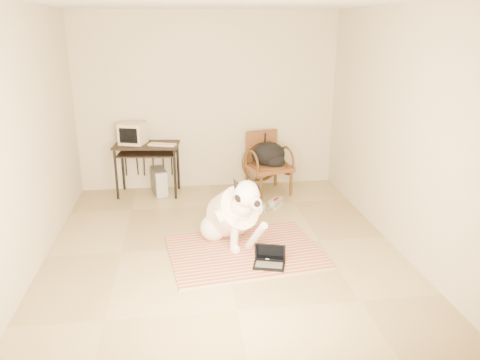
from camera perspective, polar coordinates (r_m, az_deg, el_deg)
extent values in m
plane|color=tan|center=(5.56, -2.09, -8.08)|extent=(4.50, 4.50, 0.00)
plane|color=silver|center=(4.99, -2.47, 20.94)|extent=(4.50, 4.50, 0.00)
plane|color=beige|center=(7.31, -3.94, 9.44)|extent=(4.50, 0.00, 4.50)
plane|color=beige|center=(2.97, 1.81, -3.84)|extent=(4.50, 0.00, 4.50)
plane|color=beige|center=(5.32, -24.33, 4.52)|extent=(0.00, 4.50, 4.50)
plane|color=beige|center=(5.65, 18.50, 5.92)|extent=(0.00, 4.50, 4.50)
cube|color=red|center=(4.99, 2.22, -11.26)|extent=(1.71, 0.48, 0.02)
cube|color=#2D6538|center=(5.20, 1.37, -9.90)|extent=(1.71, 0.48, 0.02)
cube|color=#573774|center=(5.42, 0.59, -8.66)|extent=(1.71, 0.48, 0.02)
cube|color=#BE8D3C|center=(5.65, -0.13, -7.51)|extent=(1.71, 0.48, 0.02)
cube|color=#C4A995|center=(5.88, -0.78, -6.45)|extent=(1.71, 0.48, 0.02)
sphere|color=white|center=(5.65, -3.26, -5.82)|extent=(0.32, 0.32, 0.32)
sphere|color=white|center=(5.79, -0.51, -5.20)|extent=(0.32, 0.32, 0.32)
ellipsoid|color=white|center=(5.70, -1.81, -5.32)|extent=(0.40, 0.36, 0.33)
ellipsoid|color=white|center=(5.46, -0.87, -3.91)|extent=(0.65, 0.83, 0.70)
cylinder|color=white|center=(5.47, -0.93, -3.87)|extent=(0.68, 0.76, 0.64)
sphere|color=white|center=(5.23, 0.23, -3.08)|extent=(0.27, 0.27, 0.27)
sphere|color=white|center=(5.09, 0.82, -1.69)|extent=(0.30, 0.30, 0.30)
ellipsoid|color=black|center=(5.10, 1.25, -1.39)|extent=(0.23, 0.26, 0.22)
cylinder|color=white|center=(5.00, 1.57, -2.61)|extent=(0.17, 0.19, 0.12)
sphere|color=black|center=(4.93, 2.08, -2.91)|extent=(0.07, 0.07, 0.07)
cone|color=black|center=(5.06, -0.49, -0.42)|extent=(0.17, 0.17, 0.18)
cone|color=black|center=(5.15, 1.38, -0.07)|extent=(0.15, 0.18, 0.18)
torus|color=silver|center=(5.20, 0.34, -2.62)|extent=(0.29, 0.23, 0.24)
cylinder|color=white|center=(5.30, -0.68, -6.58)|extent=(0.13, 0.16, 0.45)
cylinder|color=white|center=(5.31, 1.97, -6.87)|extent=(0.23, 0.40, 0.45)
sphere|color=white|center=(5.36, -0.53, -8.50)|extent=(0.11, 0.11, 0.11)
sphere|color=white|center=(5.23, 3.41, -9.17)|extent=(0.12, 0.12, 0.12)
cone|color=black|center=(5.97, -3.26, -5.57)|extent=(0.35, 0.39, 0.11)
cube|color=black|center=(5.10, 3.57, -10.32)|extent=(0.39, 0.32, 0.02)
cube|color=#535356|center=(5.09, 3.56, -10.27)|extent=(0.31, 0.21, 0.00)
cube|color=black|center=(5.12, 3.68, -8.74)|extent=(0.34, 0.17, 0.22)
cube|color=black|center=(5.11, 3.68, -8.76)|extent=(0.30, 0.15, 0.19)
cube|color=black|center=(7.14, -11.33, 4.20)|extent=(1.00, 0.63, 0.03)
cube|color=black|center=(7.12, -11.29, 3.16)|extent=(0.89, 0.51, 0.02)
cylinder|color=black|center=(7.13, -14.85, 0.61)|extent=(0.04, 0.04, 0.76)
cylinder|color=black|center=(7.54, -14.09, 1.63)|extent=(0.04, 0.04, 0.76)
cylinder|color=black|center=(6.97, -7.94, 0.67)|extent=(0.04, 0.04, 0.76)
cylinder|color=black|center=(7.39, -7.55, 1.70)|extent=(0.04, 0.04, 0.76)
cube|color=beige|center=(7.17, -12.93, 5.57)|extent=(0.44, 0.42, 0.31)
cube|color=black|center=(7.02, -13.45, 5.27)|extent=(0.27, 0.10, 0.22)
cube|color=beige|center=(7.00, -9.46, 4.28)|extent=(0.42, 0.27, 0.03)
cube|color=#535356|center=(7.27, -9.82, -0.17)|extent=(0.27, 0.45, 0.40)
cube|color=#AAAAAF|center=(7.07, -9.48, -0.68)|extent=(0.17, 0.05, 0.38)
cube|color=brown|center=(7.17, 3.53, 1.57)|extent=(0.75, 0.73, 0.06)
cylinder|color=#3C2410|center=(7.16, 3.54, 1.90)|extent=(0.57, 0.57, 0.04)
cube|color=brown|center=(7.33, 2.61, 4.27)|extent=(0.52, 0.19, 0.46)
cylinder|color=#3C2410|center=(6.92, 2.57, -0.97)|extent=(0.05, 0.05, 0.38)
cylinder|color=#3C2410|center=(7.35, 0.85, 0.22)|extent=(0.05, 0.05, 0.38)
cylinder|color=#3C2410|center=(7.14, 6.22, -0.44)|extent=(0.05, 0.05, 0.38)
cylinder|color=#3C2410|center=(7.56, 4.35, 0.69)|extent=(0.05, 0.05, 0.38)
ellipsoid|color=black|center=(7.11, 3.47, 3.15)|extent=(0.51, 0.42, 0.38)
ellipsoid|color=black|center=(7.04, 4.24, 2.32)|extent=(0.32, 0.26, 0.22)
cube|color=silver|center=(6.64, 1.85, -3.41)|extent=(0.26, 0.36, 0.03)
cube|color=gray|center=(6.62, 1.86, -3.04)|extent=(0.25, 0.35, 0.11)
cube|color=maroon|center=(6.60, 1.86, -2.68)|extent=(0.12, 0.18, 0.02)
cube|color=silver|center=(6.75, 4.34, -3.10)|extent=(0.27, 0.32, 0.03)
cube|color=gray|center=(6.73, 4.34, -2.77)|extent=(0.26, 0.31, 0.10)
cube|color=maroon|center=(6.72, 4.35, -2.44)|extent=(0.13, 0.16, 0.02)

